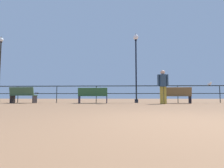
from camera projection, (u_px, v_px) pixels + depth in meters
name	position (u px, v px, depth m)	size (l,w,h in m)	color
ground_plane	(193.00, 123.00, 2.43)	(60.00, 60.00, 0.00)	#886042
pier_railing	(137.00, 90.00, 10.51)	(25.02, 0.05, 1.07)	black
bench_far_left	(23.00, 94.00, 10.02)	(1.55, 0.77, 0.94)	#36563A
bench_near_left	(93.00, 95.00, 9.84)	(1.69, 0.67, 0.89)	#285432
bench_near_right	(178.00, 95.00, 9.63)	(1.44, 0.68, 0.91)	brown
lamppost_left	(0.00, 65.00, 11.26)	(0.27, 0.27, 4.42)	black
lamppost_center	(136.00, 58.00, 10.89)	(0.33, 0.33, 4.48)	black
person_by_bench	(163.00, 84.00, 8.95)	(0.57, 0.34, 1.78)	#A78D2F
seagull_on_rail	(209.00, 84.00, 10.32)	(0.18, 0.42, 0.20)	silver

